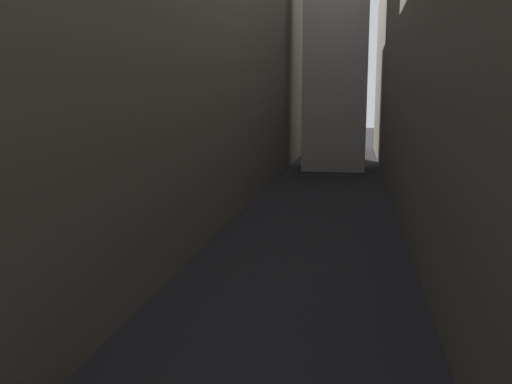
% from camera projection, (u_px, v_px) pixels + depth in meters
% --- Properties ---
extents(ground_plane, '(264.00, 264.00, 0.00)m').
position_uv_depth(ground_plane, '(318.00, 212.00, 39.64)').
color(ground_plane, black).
extents(building_block_left, '(11.33, 108.00, 24.39)m').
position_uv_depth(building_block_left, '(176.00, 44.00, 41.57)').
color(building_block_left, '#60594F').
rests_on(building_block_left, ground).
extents(building_block_right, '(13.43, 108.00, 23.51)m').
position_uv_depth(building_block_right, '(502.00, 45.00, 37.50)').
color(building_block_right, '#60594F').
rests_on(building_block_right, ground).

